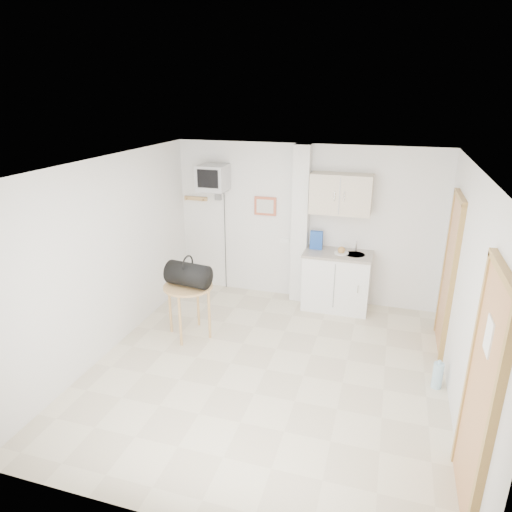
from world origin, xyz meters
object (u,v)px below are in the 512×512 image
(duffel_bag, at_px, (188,274))
(water_bottle, at_px, (438,375))
(round_table, at_px, (188,292))
(crt_television, at_px, (213,179))

(duffel_bag, xyz_separation_m, water_bottle, (3.22, -0.29, -0.76))
(duffel_bag, distance_m, water_bottle, 3.32)
(round_table, distance_m, water_bottle, 3.28)
(crt_television, xyz_separation_m, duffel_bag, (0.21, -1.50, -1.02))
(round_table, xyz_separation_m, duffel_bag, (0.01, -0.00, 0.26))
(crt_television, bearing_deg, water_bottle, -27.59)
(crt_television, height_order, round_table, crt_television)
(crt_television, xyz_separation_m, round_table, (0.20, -1.50, -1.28))
(round_table, bearing_deg, crt_television, 97.49)
(duffel_bag, bearing_deg, water_bottle, 3.58)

